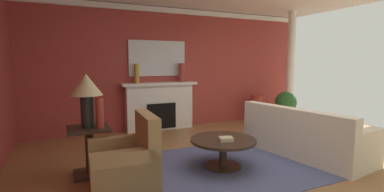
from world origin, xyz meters
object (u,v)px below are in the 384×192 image
object	(u,v)px
armchair_near_window	(126,165)
coffee_table	(223,146)
sofa	(304,138)
side_table	(89,148)
fireplace	(160,107)
mantel_mirror	(158,58)
vase_on_side_table	(100,113)
vase_mantel_left	(137,74)
vase_mantel_right	(182,73)
vase_tall_corner	(258,109)
table_lamp	(86,90)
potted_plant	(286,105)

from	to	relation	value
armchair_near_window	coffee_table	size ratio (longest dim) A/B	0.95
sofa	side_table	xyz separation A→B (m)	(-3.45, 0.64, 0.10)
sofa	side_table	size ratio (longest dim) A/B	3.15
fireplace	coffee_table	world-z (taller)	fireplace
fireplace	coffee_table	distance (m)	2.75
sofa	armchair_near_window	size ratio (longest dim) A/B	2.32
mantel_mirror	coffee_table	world-z (taller)	mantel_mirror
vase_on_side_table	vase_mantel_left	xyz separation A→B (m)	(1.07, 2.26, 0.44)
vase_mantel_right	vase_tall_corner	distance (m)	2.34
coffee_table	vase_tall_corner	size ratio (longest dim) A/B	1.37
armchair_near_window	vase_mantel_left	bearing A→B (deg)	73.40
armchair_near_window	vase_mantel_left	xyz separation A→B (m)	(0.83, 2.79, 1.05)
vase_tall_corner	vase_mantel_left	size ratio (longest dim) A/B	1.66
vase_on_side_table	side_table	bearing A→B (deg)	141.34
side_table	vase_mantel_left	bearing A→B (deg)	60.24
sofa	coffee_table	distance (m)	1.57
vase_tall_corner	vase_mantel_left	world-z (taller)	vase_mantel_left
vase_on_side_table	armchair_near_window	bearing A→B (deg)	-65.44
vase_mantel_right	table_lamp	bearing A→B (deg)	-137.36
mantel_mirror	armchair_near_window	distance (m)	3.55
armchair_near_window	side_table	xyz separation A→B (m)	(-0.39, 0.65, 0.09)
sofa	table_lamp	distance (m)	3.63
vase_mantel_left	coffee_table	bearing A→B (deg)	-76.30
coffee_table	side_table	distance (m)	1.96
armchair_near_window	fireplace	bearing A→B (deg)	64.04
mantel_mirror	vase_mantel_left	world-z (taller)	mantel_mirror
fireplace	potted_plant	xyz separation A→B (m)	(3.25, -0.70, -0.05)
side_table	table_lamp	xyz separation A→B (m)	(-0.00, 0.00, 0.82)
sofa	vase_tall_corner	xyz separation A→B (m)	(0.98, 2.53, 0.07)
sofa	fireplace	bearing A→B (deg)	120.60
armchair_near_window	vase_tall_corner	world-z (taller)	armchair_near_window
side_table	vase_mantel_left	size ratio (longest dim) A/B	1.59
vase_tall_corner	potted_plant	xyz separation A→B (m)	(0.60, -0.40, 0.13)
table_lamp	vase_tall_corner	size ratio (longest dim) A/B	1.02
table_lamp	vase_on_side_table	size ratio (longest dim) A/B	1.79
coffee_table	vase_on_side_table	distance (m)	1.87
armchair_near_window	vase_tall_corner	size ratio (longest dim) A/B	1.30
table_lamp	vase_mantel_left	world-z (taller)	vase_mantel_left
sofa	vase_mantel_right	size ratio (longest dim) A/B	4.87
coffee_table	vase_mantel_left	size ratio (longest dim) A/B	2.27
mantel_mirror	potted_plant	bearing A→B (deg)	-14.14
vase_mantel_right	vase_mantel_left	distance (m)	1.10
vase_tall_corner	table_lamp	bearing A→B (deg)	-156.90
vase_tall_corner	mantel_mirror	bearing A→B (deg)	171.01
sofa	armchair_near_window	distance (m)	3.05
potted_plant	coffee_table	bearing A→B (deg)	-147.02
fireplace	vase_on_side_table	world-z (taller)	fireplace
potted_plant	armchair_near_window	bearing A→B (deg)	-155.24
coffee_table	vase_on_side_table	xyz separation A→B (m)	(-1.73, 0.43, 0.57)
sofa	armchair_near_window	bearing A→B (deg)	-179.84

